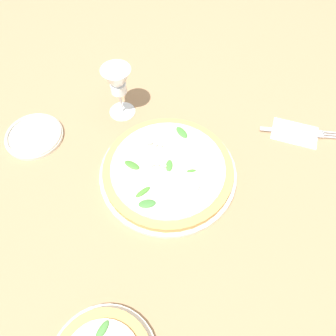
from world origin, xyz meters
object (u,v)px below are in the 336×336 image
(side_plate_white, at_px, (34,136))
(pizza_arugula_main, at_px, (168,171))
(wine_glass, at_px, (118,83))
(fork, at_px, (298,132))

(side_plate_white, bearing_deg, pizza_arugula_main, 6.69)
(wine_glass, xyz_separation_m, fork, (0.50, 0.14, -0.11))
(wine_glass, distance_m, side_plate_white, 0.28)
(wine_glass, relative_size, fork, 0.76)
(side_plate_white, bearing_deg, fork, 25.69)
(pizza_arugula_main, bearing_deg, wine_glass, 146.42)
(pizza_arugula_main, bearing_deg, side_plate_white, -173.31)
(side_plate_white, bearing_deg, wine_glass, 46.68)
(pizza_arugula_main, bearing_deg, fork, 44.84)
(wine_glass, bearing_deg, pizza_arugula_main, -33.58)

